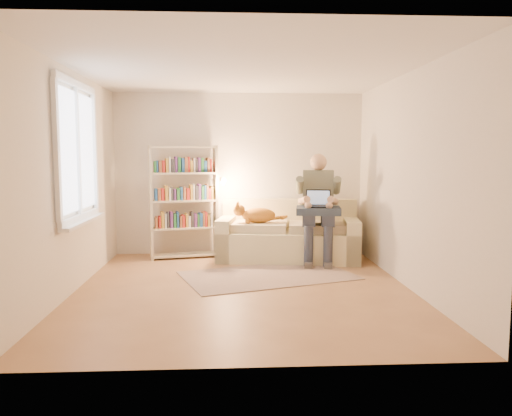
{
  "coord_description": "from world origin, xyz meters",
  "views": [
    {
      "loc": [
        -0.17,
        -5.88,
        1.6
      ],
      "look_at": [
        0.21,
        1.0,
        0.88
      ],
      "focal_mm": 35.0,
      "sensor_mm": 36.0,
      "label": 1
    }
  ],
  "objects": [
    {
      "name": "ceiling",
      "position": [
        0.0,
        0.0,
        2.6
      ],
      "size": [
        4.0,
        4.5,
        0.02
      ],
      "primitive_type": "cube",
      "color": "white",
      "rests_on": "wall_back"
    },
    {
      "name": "wall_front",
      "position": [
        0.0,
        -2.25,
        1.3
      ],
      "size": [
        4.0,
        0.02,
        2.6
      ],
      "primitive_type": "cube",
      "color": "silver",
      "rests_on": "floor"
    },
    {
      "name": "blanket",
      "position": [
        1.21,
        1.33,
        0.8
      ],
      "size": [
        0.71,
        0.61,
        0.1
      ],
      "primitive_type": "cube",
      "rotation": [
        0.0,
        0.0,
        -0.15
      ],
      "color": "#263344",
      "rests_on": "person"
    },
    {
      "name": "floor",
      "position": [
        0.0,
        0.0,
        0.0
      ],
      "size": [
        4.5,
        4.5,
        0.0
      ],
      "primitive_type": "plane",
      "color": "#936843",
      "rests_on": "ground"
    },
    {
      "name": "rug",
      "position": [
        0.35,
        0.63,
        0.01
      ],
      "size": [
        2.49,
        1.93,
        0.01
      ],
      "primitive_type": "cube",
      "rotation": [
        0.0,
        0.0,
        0.32
      ],
      "color": "gray",
      "rests_on": "floor"
    },
    {
      "name": "person",
      "position": [
        1.17,
        1.52,
        0.91
      ],
      "size": [
        0.56,
        0.8,
        1.63
      ],
      "rotation": [
        0.0,
        0.0,
        -0.15
      ],
      "color": "slate",
      "rests_on": "sofa"
    },
    {
      "name": "bookshelf",
      "position": [
        -0.87,
        1.9,
        0.97
      ],
      "size": [
        1.2,
        0.48,
        1.76
      ],
      "rotation": [
        0.0,
        0.0,
        0.21
      ],
      "color": "beige",
      "rests_on": "floor"
    },
    {
      "name": "laptop",
      "position": [
        1.22,
        1.35,
        0.91
      ],
      "size": [
        0.41,
        0.36,
        0.31
      ],
      "rotation": [
        0.0,
        0.0,
        -0.15
      ],
      "color": "black",
      "rests_on": "blanket"
    },
    {
      "name": "sofa",
      "position": [
        0.75,
        1.74,
        0.33
      ],
      "size": [
        2.26,
        1.27,
        0.91
      ],
      "rotation": [
        0.0,
        0.0,
        -0.15
      ],
      "color": "beige",
      "rests_on": "floor"
    },
    {
      "name": "window",
      "position": [
        -1.95,
        0.2,
        1.38
      ],
      "size": [
        0.12,
        1.52,
        1.69
      ],
      "color": "white",
      "rests_on": "wall_left"
    },
    {
      "name": "wall_back",
      "position": [
        0.0,
        2.25,
        1.3
      ],
      "size": [
        4.0,
        0.02,
        2.6
      ],
      "primitive_type": "cube",
      "color": "silver",
      "rests_on": "floor"
    },
    {
      "name": "wall_right",
      "position": [
        2.0,
        0.0,
        1.3
      ],
      "size": [
        0.02,
        4.5,
        2.6
      ],
      "primitive_type": "cube",
      "color": "silver",
      "rests_on": "floor"
    },
    {
      "name": "wall_left",
      "position": [
        -2.0,
        0.0,
        1.3
      ],
      "size": [
        0.02,
        4.5,
        2.6
      ],
      "primitive_type": "cube",
      "color": "silver",
      "rests_on": "floor"
    },
    {
      "name": "cat",
      "position": [
        0.21,
        1.69,
        0.7
      ],
      "size": [
        0.8,
        0.35,
        0.29
      ],
      "rotation": [
        0.0,
        0.0,
        -0.15
      ],
      "color": "orange",
      "rests_on": "sofa"
    }
  ]
}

